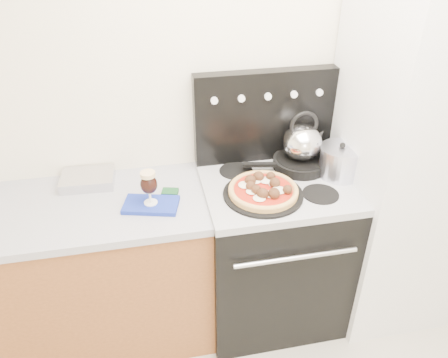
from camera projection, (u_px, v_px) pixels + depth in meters
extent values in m
cube|color=beige|center=(248.00, 99.00, 2.33)|extent=(3.50, 0.01, 2.50)
cube|color=brown|center=(72.00, 279.00, 2.34)|extent=(1.45, 0.60, 0.86)
cube|color=#A6A7B2|center=(55.00, 211.00, 2.10)|extent=(1.48, 0.63, 0.04)
cube|color=black|center=(271.00, 253.00, 2.50)|extent=(0.76, 0.65, 0.88)
cube|color=#ADADB2|center=(276.00, 186.00, 2.26)|extent=(0.76, 0.65, 0.04)
cube|color=black|center=(264.00, 116.00, 2.34)|extent=(0.76, 0.08, 0.50)
cube|color=silver|center=(404.00, 166.00, 2.33)|extent=(0.64, 0.68, 1.90)
cube|color=white|center=(88.00, 179.00, 2.26)|extent=(0.28, 0.21, 0.05)
cube|color=#192D9B|center=(151.00, 205.00, 2.09)|extent=(0.29, 0.21, 0.02)
cylinder|color=black|center=(263.00, 194.00, 2.15)|extent=(0.49, 0.49, 0.01)
cylinder|color=black|center=(300.00, 163.00, 2.36)|extent=(0.34, 0.34, 0.05)
cylinder|color=silver|center=(340.00, 162.00, 2.27)|extent=(0.26, 0.26, 0.15)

